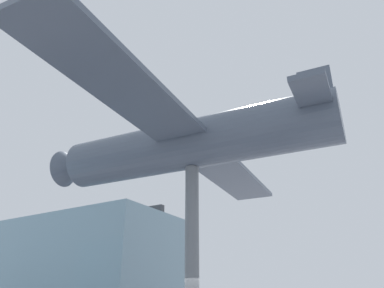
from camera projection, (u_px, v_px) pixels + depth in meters
glass_pavilion_right at (84, 277)px, 26.11m from camera, size 8.22×13.85×7.94m
support_pylon_central at (192, 257)px, 12.28m from camera, size 0.48×0.48×6.30m
suspended_airplane at (187, 145)px, 14.02m from camera, size 15.96×11.97×2.83m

